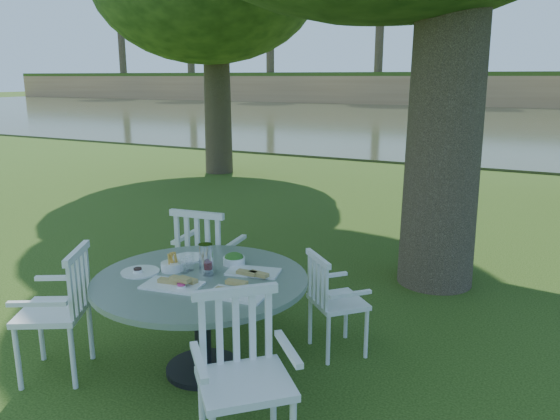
{
  "coord_description": "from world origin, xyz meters",
  "views": [
    {
      "loc": [
        2.4,
        -4.51,
        2.14
      ],
      "look_at": [
        0.0,
        0.2,
        0.85
      ],
      "focal_mm": 35.0,
      "sensor_mm": 36.0,
      "label": 1
    }
  ],
  "objects": [
    {
      "name": "chair_nw",
      "position": [
        -0.32,
        -0.66,
        0.6
      ],
      "size": [
        0.57,
        0.54,
        1.01
      ],
      "rotation": [
        0.0,
        0.0,
        -3.02
      ],
      "color": "white",
      "rests_on": "ground"
    },
    {
      "name": "table",
      "position": [
        0.22,
        -1.48,
        0.62
      ],
      "size": [
        1.54,
        1.54,
        0.74
      ],
      "color": "black",
      "rests_on": "ground"
    },
    {
      "name": "chair_ne",
      "position": [
        0.94,
        -0.8,
        0.48
      ],
      "size": [
        0.56,
        0.56,
        0.82
      ],
      "rotation": [
        0.0,
        0.0,
        -3.91
      ],
      "color": "white",
      "rests_on": "ground"
    },
    {
      "name": "chair_sw",
      "position": [
        -0.64,
        -1.95,
        0.56
      ],
      "size": [
        0.63,
        0.64,
        0.95
      ],
      "rotation": [
        0.0,
        0.0,
        -1.06
      ],
      "color": "white",
      "rests_on": "ground"
    },
    {
      "name": "ground",
      "position": [
        0.0,
        0.0,
        0.0
      ],
      "size": [
        140.0,
        140.0,
        0.0
      ],
      "primitive_type": "plane",
      "color": "#1C370B",
      "rests_on": "ground"
    },
    {
      "name": "far_bank",
      "position": [
        0.28,
        41.12,
        7.25
      ],
      "size": [
        100.0,
        18.0,
        15.2
      ],
      "color": "#A2754B",
      "rests_on": "ground"
    },
    {
      "name": "tableware",
      "position": [
        0.19,
        -1.42,
        0.78
      ],
      "size": [
        1.2,
        0.81,
        0.21
      ],
      "color": "white",
      "rests_on": "table"
    },
    {
      "name": "river",
      "position": [
        0.0,
        23.0,
        0.0
      ],
      "size": [
        100.0,
        28.0,
        0.12
      ],
      "primitive_type": "cube",
      "color": "#313720",
      "rests_on": "ground"
    },
    {
      "name": "chair_se",
      "position": [
        0.94,
        -2.14,
        0.58
      ],
      "size": [
        0.68,
        0.68,
        0.98
      ],
      "rotation": [
        0.0,
        0.0,
        0.76
      ],
      "color": "white",
      "rests_on": "ground"
    }
  ]
}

